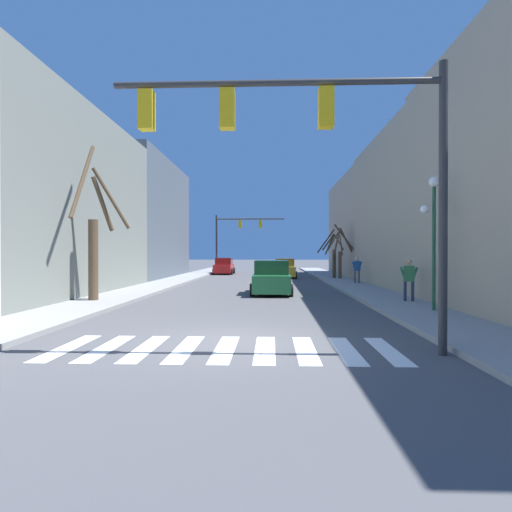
{
  "coord_description": "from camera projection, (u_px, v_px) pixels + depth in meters",
  "views": [
    {
      "loc": [
        1.04,
        -9.75,
        2.16
      ],
      "look_at": [
        -0.13,
        20.56,
        1.93
      ],
      "focal_mm": 28.0,
      "sensor_mm": 36.0,
      "label": 1
    }
  ],
  "objects": [
    {
      "name": "ground_plane",
      "position": [
        229.0,
        341.0,
        9.8
      ],
      "size": [
        240.0,
        240.0,
        0.0
      ],
      "primitive_type": "plane",
      "color": "#4C4C4F"
    },
    {
      "name": "traffic_signal_near",
      "position": [
        317.0,
        138.0,
        8.49
      ],
      "size": [
        7.12,
        0.28,
        6.19
      ],
      "color": "#2D2D2D",
      "rests_on": "ground_plane"
    },
    {
      "name": "building_row_right",
      "position": [
        430.0,
        210.0,
        23.79
      ],
      "size": [
        6.0,
        41.41,
        9.66
      ],
      "color": "tan",
      "rests_on": "ground_plane"
    },
    {
      "name": "crosswalk_stripes",
      "position": [
        225.0,
        349.0,
        8.95
      ],
      "size": [
        7.65,
        2.6,
        0.01
      ],
      "color": "white",
      "rests_on": "ground_plane"
    },
    {
      "name": "street_tree_left_near",
      "position": [
        95.0,
        240.0,
        17.0
      ],
      "size": [
        1.62,
        2.67,
        6.58
      ],
      "color": "brown",
      "rests_on": "sidewalk_left"
    },
    {
      "name": "street_tree_left_far",
      "position": [
        334.0,
        252.0,
        32.51
      ],
      "size": [
        2.79,
        2.17,
        4.4
      ],
      "color": "#473828",
      "rests_on": "sidewalk_right"
    },
    {
      "name": "traffic_signal_far",
      "position": [
        237.0,
        231.0,
        41.31
      ],
      "size": [
        7.13,
        0.28,
        6.09
      ],
      "color": "#2D2D2D",
      "rests_on": "ground_plane"
    },
    {
      "name": "street_lamp_right_corner",
      "position": [
        434.0,
        216.0,
        13.95
      ],
      "size": [
        0.95,
        0.36,
        4.68
      ],
      "color": "#1E4C2D",
      "rests_on": "sidewalk_right"
    },
    {
      "name": "car_driving_away_lane",
      "position": [
        285.0,
        269.0,
        34.89
      ],
      "size": [
        1.96,
        4.52,
        1.69
      ],
      "rotation": [
        0.0,
        0.0,
        1.57
      ],
      "color": "#A38423",
      "rests_on": "ground_plane"
    },
    {
      "name": "car_driving_toward_lane",
      "position": [
        224.0,
        267.0,
        40.77
      ],
      "size": [
        1.98,
        4.11,
        1.67
      ],
      "rotation": [
        0.0,
        0.0,
        1.57
      ],
      "color": "red",
      "rests_on": "ground_plane"
    },
    {
      "name": "pedestrian_on_right_sidewalk",
      "position": [
        357.0,
        268.0,
        26.62
      ],
      "size": [
        0.74,
        0.34,
        1.75
      ],
      "rotation": [
        0.0,
        0.0,
        3.46
      ],
      "color": "#4C4C51",
      "rests_on": "sidewalk_right"
    },
    {
      "name": "building_row_left",
      "position": [
        71.0,
        207.0,
        22.95
      ],
      "size": [
        6.0,
        37.29,
        9.98
      ],
      "color": "beige",
      "rests_on": "ground_plane"
    },
    {
      "name": "car_parked_left_near",
      "position": [
        271.0,
        278.0,
        21.03
      ],
      "size": [
        2.14,
        4.16,
        1.77
      ],
      "rotation": [
        0.0,
        0.0,
        1.57
      ],
      "color": "#236B38",
      "rests_on": "ground_plane"
    },
    {
      "name": "sidewalk_right",
      "position": [
        487.0,
        340.0,
        9.56
      ],
      "size": [
        2.59,
        90.0,
        0.15
      ],
      "color": "gray",
      "rests_on": "ground_plane"
    },
    {
      "name": "street_tree_right_near",
      "position": [
        340.0,
        255.0,
        31.62
      ],
      "size": [
        2.25,
        1.33,
        4.05
      ],
      "color": "brown",
      "rests_on": "sidewalk_right"
    },
    {
      "name": "pedestrian_near_right_corner",
      "position": [
        409.0,
        276.0,
        16.6
      ],
      "size": [
        0.76,
        0.27,
        1.75
      ],
      "rotation": [
        0.0,
        0.0,
        6.18
      ],
      "color": "#282D47",
      "rests_on": "sidewalk_right"
    }
  ]
}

